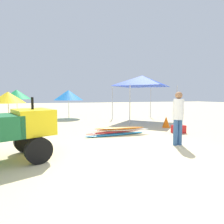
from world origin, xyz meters
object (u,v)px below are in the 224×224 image
at_px(beach_umbrella_left, 68,95).
at_px(beach_umbrella_mid, 17,94).
at_px(cooler_box, 178,129).
at_px(surfboard_pile, 118,131).
at_px(traffic_cone_near, 166,122).
at_px(popup_canopy, 142,81).
at_px(lifeguard_near_right, 178,115).
at_px(beach_umbrella_far, 8,97).

distance_m(beach_umbrella_left, beach_umbrella_mid, 3.33).
height_order(beach_umbrella_mid, cooler_box, beach_umbrella_mid).
relative_size(surfboard_pile, traffic_cone_near, 4.91).
relative_size(beach_umbrella_left, cooler_box, 3.96).
bearing_deg(cooler_box, popup_canopy, 85.49).
height_order(lifeguard_near_right, traffic_cone_near, lifeguard_near_right).
relative_size(lifeguard_near_right, beach_umbrella_left, 0.83).
bearing_deg(beach_umbrella_far, popup_canopy, -3.46).
bearing_deg(beach_umbrella_mid, beach_umbrella_far, -88.77).
bearing_deg(lifeguard_near_right, beach_umbrella_left, 107.58).
bearing_deg(popup_canopy, cooler_box, -94.51).
xyz_separation_m(popup_canopy, beach_umbrella_left, (-4.19, 2.78, -0.85)).
distance_m(surfboard_pile, beach_umbrella_far, 6.17).
bearing_deg(lifeguard_near_right, beach_umbrella_far, 134.70).
height_order(beach_umbrella_mid, beach_umbrella_far, beach_umbrella_mid).
xyz_separation_m(surfboard_pile, beach_umbrella_mid, (-4.62, 6.76, 1.50)).
bearing_deg(beach_umbrella_left, lifeguard_near_right, -72.42).
height_order(lifeguard_near_right, beach_umbrella_far, beach_umbrella_far).
xyz_separation_m(beach_umbrella_left, beach_umbrella_far, (-3.23, -2.34, -0.13)).
xyz_separation_m(lifeguard_near_right, beach_umbrella_left, (-2.61, 8.24, 0.65)).
bearing_deg(cooler_box, beach_umbrella_far, 148.70).
height_order(surfboard_pile, popup_canopy, popup_canopy).
bearing_deg(traffic_cone_near, surfboard_pile, -162.26).
relative_size(surfboard_pile, beach_umbrella_mid, 1.34).
xyz_separation_m(popup_canopy, beach_umbrella_mid, (-7.48, 3.28, -0.80)).
distance_m(surfboard_pile, cooler_box, 2.58).
xyz_separation_m(surfboard_pile, beach_umbrella_far, (-4.56, 3.94, 1.32)).
height_order(surfboard_pile, cooler_box, cooler_box).
bearing_deg(cooler_box, traffic_cone_near, 77.25).
relative_size(surfboard_pile, lifeguard_near_right, 1.59).
height_order(lifeguard_near_right, popup_canopy, popup_canopy).
xyz_separation_m(beach_umbrella_mid, cooler_box, (7.18, -7.15, -1.48)).
distance_m(popup_canopy, traffic_cone_near, 3.38).
bearing_deg(traffic_cone_near, beach_umbrella_left, 127.95).
height_order(surfboard_pile, traffic_cone_near, traffic_cone_near).
xyz_separation_m(lifeguard_near_right, popup_canopy, (1.58, 5.45, 1.50)).
relative_size(surfboard_pile, beach_umbrella_far, 1.49).
bearing_deg(cooler_box, lifeguard_near_right, -128.99).
relative_size(surfboard_pile, beach_umbrella_left, 1.32).
distance_m(surfboard_pile, beach_umbrella_mid, 8.33).
xyz_separation_m(beach_umbrella_far, cooler_box, (7.12, -4.33, -1.31)).
xyz_separation_m(beach_umbrella_left, cooler_box, (3.89, -6.66, -1.44)).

